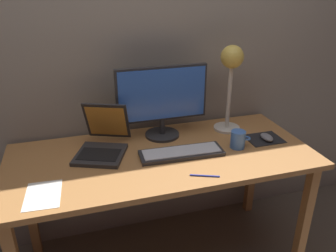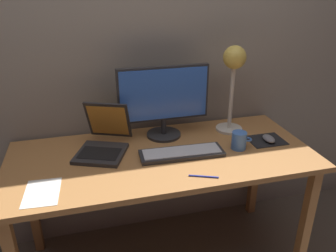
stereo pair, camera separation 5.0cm
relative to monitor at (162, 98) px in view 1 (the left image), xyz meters
The scene contains 11 objects.
back_wall 0.38m from the monitor, 108.02° to the left, with size 4.80×0.06×2.60m, color gray.
desk 0.38m from the monitor, 106.25° to the right, with size 1.60×0.70×0.74m.
monitor is the anchor object (origin of this frame).
keyboard_main 0.34m from the monitor, 82.25° to the right, with size 0.45×0.16×0.03m.
laptop 0.39m from the monitor, 167.74° to the right, with size 0.35×0.39×0.25m.
desk_lamp 0.43m from the monitor, ahead, with size 0.16×0.16×0.51m.
mousepad 0.63m from the monitor, 21.12° to the right, with size 0.20×0.16×0.00m, color black.
mouse 0.63m from the monitor, 22.50° to the right, with size 0.06×0.10×0.03m, color slate.
coffee_mug 0.48m from the monitor, 36.03° to the right, with size 0.11×0.08×0.10m.
paper_sheet_near_mouse 0.81m from the monitor, 147.29° to the right, with size 0.15×0.21×0.00m, color white.
pen 0.54m from the monitor, 81.55° to the right, with size 0.01×0.01×0.14m, color #2633A5.
Camera 1 is at (-0.41, -1.50, 1.60)m, focal length 35.97 mm.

